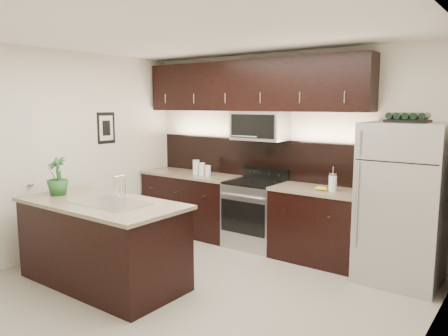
{
  "coord_description": "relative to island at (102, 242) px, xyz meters",
  "views": [
    {
      "loc": [
        2.94,
        -3.38,
        1.99
      ],
      "look_at": [
        0.05,
        0.55,
        1.28
      ],
      "focal_mm": 35.0,
      "sensor_mm": 36.0,
      "label": 1
    }
  ],
  "objects": [
    {
      "name": "room_walls",
      "position": [
        0.82,
        0.37,
        1.22
      ],
      "size": [
        4.52,
        4.02,
        2.71
      ],
      "color": "silver",
      "rests_on": "ground"
    },
    {
      "name": "sink_faucet",
      "position": [
        0.15,
        0.01,
        0.48
      ],
      "size": [
        0.84,
        0.5,
        0.28
      ],
      "color": "silver",
      "rests_on": "island"
    },
    {
      "name": "bananas",
      "position": [
        1.66,
        2.02,
        0.49
      ],
      "size": [
        0.17,
        0.13,
        0.05
      ],
      "primitive_type": "ellipsoid",
      "rotation": [
        0.0,
        0.0,
        -0.05
      ],
      "color": "gold",
      "rests_on": "counter_run"
    },
    {
      "name": "wine_rack",
      "position": [
        2.66,
        2.04,
        1.38
      ],
      "size": [
        0.44,
        0.28,
        0.1
      ],
      "color": "black",
      "rests_on": "refrigerator"
    },
    {
      "name": "ground",
      "position": [
        0.93,
        0.41,
        -0.47
      ],
      "size": [
        4.5,
        4.5,
        0.0
      ],
      "primitive_type": "plane",
      "color": "gray",
      "rests_on": "ground"
    },
    {
      "name": "refrigerator",
      "position": [
        2.66,
        2.04,
        0.43
      ],
      "size": [
        0.87,
        0.78,
        1.8
      ],
      "primitive_type": "cube",
      "color": "#B2B2B7",
      "rests_on": "ground"
    },
    {
      "name": "counter_run",
      "position": [
        0.47,
        2.1,
        -0.0
      ],
      "size": [
        3.51,
        0.65,
        0.94
      ],
      "color": "black",
      "rests_on": "ground"
    },
    {
      "name": "canisters",
      "position": [
        -0.26,
        2.04,
        0.57
      ],
      "size": [
        0.33,
        0.11,
        0.22
      ],
      "rotation": [
        0.0,
        0.0,
        -0.08
      ],
      "color": "silver",
      "rests_on": "counter_run"
    },
    {
      "name": "island",
      "position": [
        0.0,
        0.0,
        0.0
      ],
      "size": [
        1.96,
        0.96,
        0.94
      ],
      "color": "black",
      "rests_on": "ground"
    },
    {
      "name": "french_press",
      "position": [
        1.83,
        2.05,
        0.58
      ],
      "size": [
        0.1,
        0.1,
        0.3
      ],
      "rotation": [
        0.0,
        0.0,
        0.02
      ],
      "color": "silver",
      "rests_on": "counter_run"
    },
    {
      "name": "plant",
      "position": [
        -0.68,
        -0.08,
        0.69
      ],
      "size": [
        0.27,
        0.27,
        0.45
      ],
      "primitive_type": "imported",
      "rotation": [
        0.0,
        0.0,
        0.06
      ],
      "color": "#225624",
      "rests_on": "island"
    },
    {
      "name": "upper_fixtures",
      "position": [
        0.5,
        2.24,
        1.67
      ],
      "size": [
        3.49,
        0.4,
        1.66
      ],
      "color": "black",
      "rests_on": "counter_run"
    }
  ]
}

